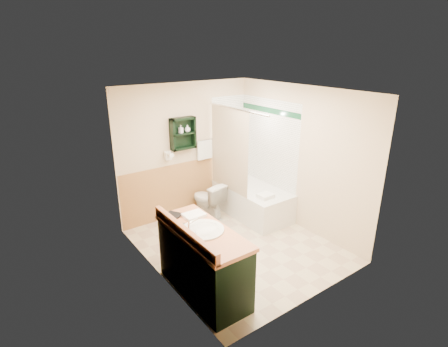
% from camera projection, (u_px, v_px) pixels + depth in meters
% --- Properties ---
extents(floor, '(3.00, 3.00, 0.00)m').
position_uv_depth(floor, '(236.00, 246.00, 5.50)').
color(floor, beige).
rests_on(floor, ground).
extents(back_wall, '(2.60, 0.04, 2.40)m').
position_uv_depth(back_wall, '(186.00, 151.00, 6.25)').
color(back_wall, beige).
rests_on(back_wall, ground).
extents(left_wall, '(0.04, 3.00, 2.40)m').
position_uv_depth(left_wall, '(154.00, 196.00, 4.36)').
color(left_wall, beige).
rests_on(left_wall, ground).
extents(right_wall, '(0.04, 3.00, 2.40)m').
position_uv_depth(right_wall, '(300.00, 158.00, 5.81)').
color(right_wall, beige).
rests_on(right_wall, ground).
extents(ceiling, '(2.60, 3.00, 0.04)m').
position_uv_depth(ceiling, '(239.00, 89.00, 4.67)').
color(ceiling, white).
rests_on(ceiling, back_wall).
extents(wainscot_left, '(2.98, 2.98, 1.00)m').
position_uv_depth(wainscot_left, '(160.00, 243.00, 4.62)').
color(wainscot_left, tan).
rests_on(wainscot_left, left_wall).
extents(wainscot_back, '(2.58, 2.58, 1.00)m').
position_uv_depth(wainscot_back, '(188.00, 187.00, 6.46)').
color(wainscot_back, tan).
rests_on(wainscot_back, back_wall).
extents(mirror_frame, '(1.30, 1.30, 1.00)m').
position_uv_depth(mirror_frame, '(178.00, 186.00, 3.87)').
color(mirror_frame, olive).
rests_on(mirror_frame, left_wall).
extents(mirror_glass, '(1.20, 1.20, 0.90)m').
position_uv_depth(mirror_glass, '(178.00, 186.00, 3.87)').
color(mirror_glass, white).
rests_on(mirror_glass, left_wall).
extents(tile_right, '(1.50, 1.50, 2.10)m').
position_uv_depth(tile_right, '(267.00, 157.00, 6.41)').
color(tile_right, white).
rests_on(tile_right, right_wall).
extents(tile_back, '(0.95, 0.95, 2.10)m').
position_uv_depth(tile_back, '(233.00, 150.00, 6.82)').
color(tile_back, white).
rests_on(tile_back, back_wall).
extents(tile_accent, '(1.50, 1.50, 0.10)m').
position_uv_depth(tile_accent, '(269.00, 110.00, 6.11)').
color(tile_accent, '#134428').
rests_on(tile_accent, right_wall).
extents(wall_shelf, '(0.45, 0.15, 0.55)m').
position_uv_depth(wall_shelf, '(183.00, 133.00, 5.98)').
color(wall_shelf, black).
rests_on(wall_shelf, back_wall).
extents(hair_dryer, '(0.10, 0.24, 0.18)m').
position_uv_depth(hair_dryer, '(168.00, 156.00, 5.96)').
color(hair_dryer, white).
rests_on(hair_dryer, back_wall).
extents(towel_bar, '(0.40, 0.06, 0.40)m').
position_uv_depth(towel_bar, '(204.00, 140.00, 6.33)').
color(towel_bar, white).
rests_on(towel_bar, back_wall).
extents(curtain_rod, '(0.03, 1.60, 0.03)m').
position_uv_depth(curtain_rod, '(236.00, 109.00, 5.67)').
color(curtain_rod, silver).
rests_on(curtain_rod, back_wall).
extents(shower_curtain, '(1.05, 1.05, 1.70)m').
position_uv_depth(shower_curtain, '(229.00, 156.00, 6.10)').
color(shower_curtain, '#C1AF92').
rests_on(shower_curtain, curtain_rod).
extents(vanity, '(0.59, 1.39, 0.88)m').
position_uv_depth(vanity, '(203.00, 262.00, 4.34)').
color(vanity, black).
rests_on(vanity, ground).
extents(bathtub, '(0.79, 1.50, 0.53)m').
position_uv_depth(bathtub, '(253.00, 201.00, 6.46)').
color(bathtub, silver).
rests_on(bathtub, ground).
extents(toilet, '(0.49, 0.73, 0.67)m').
position_uv_depth(toilet, '(208.00, 200.00, 6.32)').
color(toilet, silver).
rests_on(toilet, ground).
extents(counter_towel, '(0.27, 0.21, 0.04)m').
position_uv_depth(counter_towel, '(194.00, 215.00, 4.51)').
color(counter_towel, white).
rests_on(counter_towel, vanity).
extents(vanity_book, '(0.14, 0.09, 0.21)m').
position_uv_depth(vanity_book, '(170.00, 211.00, 4.45)').
color(vanity_book, black).
rests_on(vanity_book, vanity).
extents(tub_towel, '(0.25, 0.21, 0.07)m').
position_uv_depth(tub_towel, '(266.00, 196.00, 5.94)').
color(tub_towel, white).
rests_on(tub_towel, bathtub).
extents(soap_bottle_a, '(0.09, 0.14, 0.06)m').
position_uv_depth(soap_bottle_a, '(181.00, 131.00, 5.94)').
color(soap_bottle_a, silver).
rests_on(soap_bottle_a, wall_shelf).
extents(soap_bottle_b, '(0.12, 0.14, 0.10)m').
position_uv_depth(soap_bottle_b, '(187.00, 129.00, 6.01)').
color(soap_bottle_b, silver).
rests_on(soap_bottle_b, wall_shelf).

